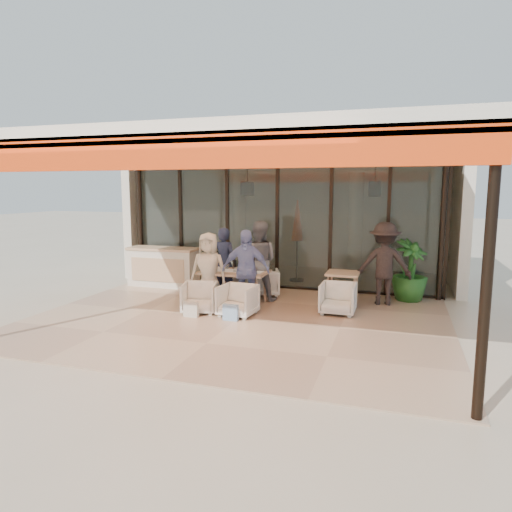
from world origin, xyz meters
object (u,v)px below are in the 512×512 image
(chair_near_right, at_px, (238,299))
(diner_periwinkle, at_px, (246,270))
(diner_cream, at_px, (209,270))
(host_counter, at_px, (163,267))
(side_chair, at_px, (338,297))
(diner_navy, at_px, (224,263))
(standing_woman, at_px, (384,264))
(chair_near_left, at_px, (199,296))
(side_table, at_px, (343,277))
(chair_far_right, at_px, (264,281))
(dining_table, at_px, (234,273))
(potted_palm, at_px, (410,271))
(diner_grey, at_px, (258,261))
(chair_far_left, at_px, (232,279))

(chair_near_right, xyz_separation_m, diner_periwinkle, (0.00, 0.50, 0.50))
(diner_cream, bearing_deg, host_counter, 136.68)
(host_counter, relative_size, side_chair, 2.56)
(diner_navy, height_order, standing_woman, standing_woman)
(chair_near_left, relative_size, diner_periwinkle, 0.41)
(chair_near_right, height_order, diner_cream, diner_cream)
(standing_woman, bearing_deg, diner_navy, 0.33)
(host_counter, xyz_separation_m, side_table, (4.71, -0.52, 0.11))
(host_counter, height_order, chair_far_right, host_counter)
(host_counter, xyz_separation_m, chair_near_left, (1.96, -2.04, -0.18))
(chair_near_left, relative_size, standing_woman, 0.38)
(dining_table, bearing_deg, chair_far_right, 65.73)
(chair_far_right, relative_size, potted_palm, 0.50)
(diner_navy, xyz_separation_m, standing_woman, (3.60, 0.43, 0.08))
(diner_grey, height_order, diner_cream, diner_grey)
(diner_cream, height_order, potted_palm, diner_cream)
(chair_near_right, distance_m, diner_periwinkle, 0.71)
(diner_periwinkle, bearing_deg, host_counter, 143.80)
(dining_table, distance_m, standing_woman, 3.31)
(dining_table, height_order, side_table, dining_table)
(chair_far_left, distance_m, standing_woman, 3.64)
(chair_far_right, relative_size, standing_woman, 0.38)
(chair_far_left, distance_m, chair_near_left, 1.90)
(chair_near_left, distance_m, standing_woman, 4.08)
(diner_navy, distance_m, diner_periwinkle, 1.23)
(chair_far_left, height_order, chair_far_right, chair_far_left)
(side_table, bearing_deg, diner_periwinkle, -151.96)
(chair_near_right, height_order, side_table, side_table)
(host_counter, xyz_separation_m, chair_far_right, (2.80, -0.14, -0.18))
(chair_near_right, distance_m, side_chair, 2.06)
(side_chair, bearing_deg, potted_palm, 49.08)
(chair_near_left, relative_size, side_chair, 0.97)
(diner_grey, bearing_deg, side_chair, 153.40)
(chair_near_right, relative_size, side_chair, 0.99)
(dining_table, height_order, diner_navy, diner_navy)
(diner_cream, bearing_deg, diner_navy, 84.78)
(side_table, bearing_deg, diner_navy, -177.59)
(standing_woman, bearing_deg, chair_near_left, 20.47)
(standing_woman, bearing_deg, diner_cream, 13.80)
(diner_navy, bearing_deg, chair_far_left, -87.85)
(host_counter, relative_size, diner_navy, 1.11)
(chair_near_left, height_order, side_table, side_table)
(diner_cream, relative_size, side_table, 2.19)
(host_counter, distance_m, chair_far_right, 2.81)
(chair_far_left, bearing_deg, diner_navy, 80.71)
(chair_far_left, distance_m, diner_cream, 1.47)
(host_counter, height_order, chair_near_left, host_counter)
(side_table, height_order, standing_woman, standing_woman)
(chair_near_left, xyz_separation_m, side_table, (2.75, 1.52, 0.29))
(chair_far_right, distance_m, potted_palm, 3.36)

